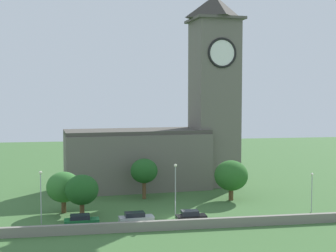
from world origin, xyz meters
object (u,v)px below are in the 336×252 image
Objects in this scene: car_silver at (136,218)px; tree_riverside_west at (144,171)px; streetlamp_west_end at (41,189)px; tree_churchyard at (63,187)px; streetlamp_west_mid at (175,182)px; streetlamp_central at (312,185)px; church at (172,127)px; tree_by_tower at (82,190)px; car_black at (191,217)px; tree_riverside_east at (231,176)px; car_green at (81,221)px.

tree_riverside_west is at bearing 79.09° from car_silver.
streetlamp_west_end is 1.18× the size of tree_churchyard.
streetlamp_west_mid is (18.80, 0.22, 0.27)m from streetlamp_west_end.
streetlamp_west_mid is at bearing 20.94° from car_silver.
streetlamp_central is at bearing 4.57° from car_silver.
tree_by_tower is (-16.93, -20.72, -7.37)m from church.
tree_riverside_west is (-6.58, -9.71, -6.69)m from church.
streetlamp_central is (19.39, 3.16, 3.17)m from car_black.
tree_riverside_east is at bearing 34.82° from car_silver.
tree_riverside_east is at bearing 16.83° from tree_by_tower.
streetlamp_central is (17.34, -23.14, -7.35)m from church.
streetlamp_west_mid reaches higher than streetlamp_central.
tree_churchyard reaches higher than car_black.
streetlamp_west_end is at bearing -161.69° from tree_riverside_east.
tree_riverside_east is at bearing 53.17° from car_black.
tree_riverside_west is at bearing 102.46° from streetlamp_west_mid.
streetlamp_west_mid is 17.06m from tree_churchyard.
tree_by_tower reaches higher than car_green.
tree_riverside_east is at bearing -59.81° from church.
streetlamp_west_end is at bearing 171.46° from car_black.
tree_riverside_west is at bearing -124.12° from church.
streetlamp_west_end is 39.78m from streetlamp_central.
tree_by_tower is at bearing 89.21° from car_green.
streetlamp_west_mid reaches higher than tree_by_tower.
streetlamp_central is (39.77, 0.10, -0.80)m from streetlamp_west_end.
church reaches higher than tree_by_tower.
church is 16.98m from tree_riverside_east.
church is 32.96m from streetlamp_west_end.
tree_riverside_east is (30.15, 9.98, -0.72)m from streetlamp_west_end.
car_black is 20.00m from tree_churchyard.
car_silver is 7.70m from streetlamp_west_mid.
streetlamp_west_mid reaches higher than tree_churchyard.
streetlamp_central is 34.35m from tree_by_tower.
church reaches higher than car_black.
car_green is 7.15m from streetlamp_west_end.
tree_by_tower is 4.35m from tree_churchyard.
tree_by_tower is at bearing -163.17° from tree_riverside_east.
tree_by_tower is at bearing 24.62° from streetlamp_west_end.
car_black reaches higher than car_silver.
car_green is at bearing -153.57° from tree_riverside_east.
car_black is at bearing -2.91° from car_green.
tree_riverside_east is (17.30, 12.03, 3.33)m from car_silver.
tree_riverside_east is (24.71, 12.28, 3.31)m from car_green.
car_green is 0.68× the size of tree_riverside_west.
tree_riverside_west is (-14.30, 3.56, 0.58)m from tree_riverside_east.
streetlamp_west_end is 0.94× the size of streetlamp_west_mid.
tree_riverside_east is (7.72, -13.26, -7.27)m from church.
streetlamp_west_mid is 1.17× the size of tree_riverside_east.
car_silver is at bearing -110.75° from church.
church is 5.46× the size of tree_riverside_east.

